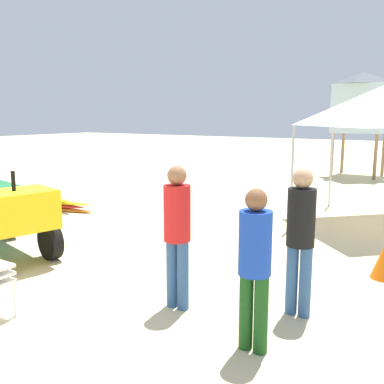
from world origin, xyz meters
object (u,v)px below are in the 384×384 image
(lifeguard_near_right, at_px, (255,260))
(popup_canopy, at_px, (384,106))
(lifeguard_near_left, at_px, (177,227))
(surfboard_pile, at_px, (50,203))
(lifeguard_tower, at_px, (361,102))
(lifeguard_near_center, at_px, (301,232))

(lifeguard_near_right, xyz_separation_m, popup_canopy, (-0.01, 6.17, 1.57))
(lifeguard_near_left, relative_size, popup_canopy, 0.59)
(lifeguard_near_right, height_order, popup_canopy, popup_canopy)
(surfboard_pile, height_order, lifeguard_tower, lifeguard_tower)
(lifeguard_near_center, relative_size, lifeguard_near_right, 1.06)
(surfboard_pile, height_order, lifeguard_near_left, lifeguard_near_left)
(surfboard_pile, distance_m, lifeguard_near_right, 7.95)
(surfboard_pile, xyz_separation_m, lifeguard_near_right, (7.15, -3.39, 0.78))
(lifeguard_near_left, height_order, popup_canopy, popup_canopy)
(popup_canopy, xyz_separation_m, lifeguard_tower, (-2.16, 7.82, 0.29))
(popup_canopy, bearing_deg, lifeguard_tower, 105.45)
(lifeguard_near_left, bearing_deg, lifeguard_near_right, -18.94)
(surfboard_pile, xyz_separation_m, lifeguard_near_left, (5.95, -2.97, 0.85))
(lifeguard_near_left, relative_size, lifeguard_tower, 0.44)
(lifeguard_near_left, relative_size, lifeguard_near_center, 1.00)
(lifeguard_near_left, xyz_separation_m, popup_canopy, (1.19, 5.76, 1.51))
(lifeguard_near_left, distance_m, lifeguard_near_center, 1.43)
(lifeguard_near_left, bearing_deg, surfboard_pile, 153.44)
(lifeguard_near_center, xyz_separation_m, lifeguard_near_right, (-0.10, -1.01, -0.06))
(lifeguard_near_right, bearing_deg, surfboard_pile, 154.66)
(lifeguard_near_left, xyz_separation_m, lifeguard_near_center, (1.30, 0.60, -0.00))
(lifeguard_near_center, bearing_deg, lifeguard_tower, 99.91)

